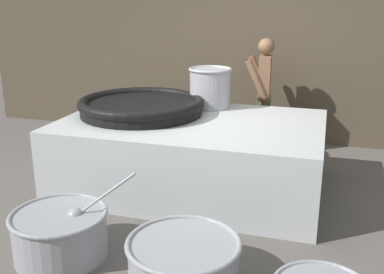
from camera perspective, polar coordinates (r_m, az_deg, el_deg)
ground_plane at (r=5.46m, az=0.00°, el=-6.20°), size 60.00×60.00×0.00m
hearth_platform at (r=5.31m, az=0.00°, el=-2.12°), size 2.98×1.95×0.82m
giant_wok_near at (r=5.48m, az=-6.45°, el=3.98°), size 1.52×1.52×0.20m
stock_pot at (r=5.77m, az=2.30°, el=6.36°), size 0.55×0.55×0.51m
cook at (r=6.50m, az=9.06°, el=5.65°), size 0.41×0.62×1.65m
prep_bowl_vegetables at (r=4.13m, az=-16.37°, el=-11.46°), size 1.04×0.84×0.75m
prep_bowl_meat at (r=3.62m, az=-1.07°, el=-15.41°), size 0.91×0.91×0.39m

